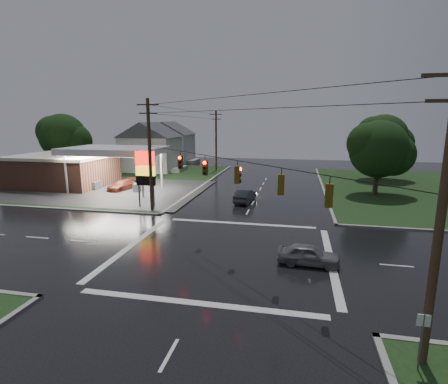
% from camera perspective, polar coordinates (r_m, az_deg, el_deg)
% --- Properties ---
extents(ground, '(120.00, 120.00, 0.00)m').
position_cam_1_polar(ground, '(24.52, 0.26, -9.81)').
color(ground, black).
rests_on(ground, ground).
extents(grass_nw, '(36.00, 36.00, 0.08)m').
position_cam_1_polar(grass_nw, '(57.90, -20.23, 2.10)').
color(grass_nw, black).
rests_on(grass_nw, ground).
extents(gas_station, '(26.20, 18.00, 5.60)m').
position_cam_1_polar(gas_station, '(52.20, -23.75, 3.63)').
color(gas_station, '#2D2D2D').
rests_on(gas_station, ground).
extents(pylon_sign, '(2.00, 0.35, 6.00)m').
position_cam_1_polar(pylon_sign, '(36.48, -12.71, 3.58)').
color(pylon_sign, '#59595E').
rests_on(pylon_sign, ground).
extents(utility_pole_nw, '(2.20, 0.32, 11.00)m').
position_cam_1_polar(utility_pole_nw, '(34.97, -12.02, 6.09)').
color(utility_pole_nw, '#382619').
rests_on(utility_pole_nw, ground).
extents(utility_pole_se, '(2.20, 0.32, 11.00)m').
position_cam_1_polar(utility_pole_se, '(14.15, 31.89, -3.49)').
color(utility_pole_se, '#382619').
rests_on(utility_pole_se, ground).
extents(utility_pole_n, '(2.20, 0.32, 10.50)m').
position_cam_1_polar(utility_pole_n, '(62.07, -1.30, 8.46)').
color(utility_pole_n, '#382619').
rests_on(utility_pole_n, ground).
extents(traffic_signals, '(26.87, 26.87, 1.47)m').
position_cam_1_polar(traffic_signals, '(22.93, 0.31, 5.41)').
color(traffic_signals, black).
rests_on(traffic_signals, ground).
extents(house_near, '(11.05, 8.48, 8.60)m').
position_cam_1_polar(house_near, '(63.85, -11.86, 7.35)').
color(house_near, silver).
rests_on(house_near, ground).
extents(house_far, '(11.05, 8.48, 8.60)m').
position_cam_1_polar(house_far, '(75.32, -8.89, 8.09)').
color(house_far, silver).
rests_on(house_far, ground).
extents(tree_nw_behind, '(8.93, 7.60, 10.00)m').
position_cam_1_polar(tree_nw_behind, '(64.99, -24.68, 8.18)').
color(tree_nw_behind, black).
rests_on(tree_nw_behind, ground).
extents(tree_ne_near, '(7.99, 6.80, 8.98)m').
position_cam_1_polar(tree_ne_near, '(45.49, 24.10, 6.38)').
color(tree_ne_near, black).
rests_on(tree_ne_near, ground).
extents(tree_ne_far, '(8.46, 7.20, 9.80)m').
position_cam_1_polar(tree_ne_far, '(57.80, 24.64, 7.88)').
color(tree_ne_far, black).
rests_on(tree_ne_far, ground).
extents(car_north, '(2.08, 4.55, 1.45)m').
position_cam_1_polar(car_north, '(38.82, 3.47, -0.61)').
color(car_north, '#23262B').
rests_on(car_north, ground).
extents(car_crossing, '(3.96, 1.80, 1.32)m').
position_cam_1_polar(car_crossing, '(22.99, 13.68, -9.90)').
color(car_crossing, slate).
rests_on(car_crossing, ground).
extents(car_pump, '(2.99, 4.93, 1.34)m').
position_cam_1_polar(car_pump, '(47.17, -16.25, 1.08)').
color(car_pump, '#602416').
rests_on(car_pump, ground).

